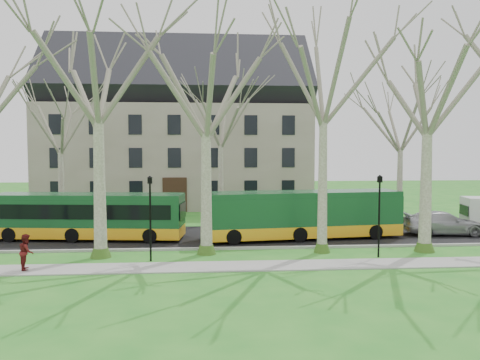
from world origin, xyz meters
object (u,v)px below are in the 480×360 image
object	(u,v)px
bus_follow	(303,214)
pedestrian_b	(26,252)
sedan	(443,223)
bus_lead	(89,216)

from	to	relation	value
bus_follow	pedestrian_b	xyz separation A→B (m)	(-14.69, -6.74, -0.71)
sedan	pedestrian_b	world-z (taller)	pedestrian_b
bus_follow	pedestrian_b	size ratio (longest dim) A/B	7.38
bus_lead	pedestrian_b	world-z (taller)	bus_lead
bus_follow	sedan	size ratio (longest dim) A/B	2.33
pedestrian_b	bus_follow	bearing A→B (deg)	-81.11
pedestrian_b	sedan	bearing A→B (deg)	-88.89
sedan	bus_follow	bearing A→B (deg)	97.74
bus_lead	pedestrian_b	bearing A→B (deg)	-91.54
pedestrian_b	bus_lead	bearing A→B (deg)	-23.91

